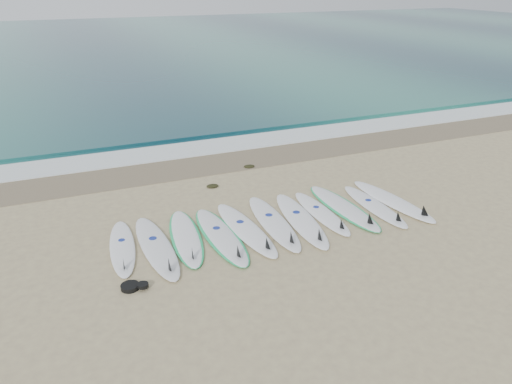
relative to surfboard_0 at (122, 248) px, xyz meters
name	(u,v)px	position (x,y,z in m)	size (l,w,h in m)	color
ground	(271,224)	(3.16, -0.08, -0.05)	(120.00, 120.00, 0.00)	tan
ocean	(95,46)	(3.16, 32.42, -0.04)	(120.00, 55.00, 0.03)	#1B5856
wet_sand_band	(211,163)	(3.16, 4.02, -0.05)	(120.00, 1.80, 0.01)	#73644C
foam_band	(197,148)	(3.16, 5.42, -0.03)	(120.00, 1.40, 0.04)	silver
wave_crest	(184,135)	(3.16, 6.92, 0.00)	(120.00, 1.00, 0.10)	#1B5856
surfboard_0	(122,248)	(0.00, 0.00, 0.00)	(0.75, 2.37, 0.30)	white
surfboard_1	(157,248)	(0.63, -0.25, 0.01)	(0.63, 2.76, 0.35)	silver
surfboard_2	(186,238)	(1.27, -0.06, 0.00)	(0.94, 2.60, 0.32)	white
surfboard_3	(221,236)	(1.94, -0.28, 0.00)	(0.67, 2.71, 0.34)	white
surfboard_4	(247,230)	(2.52, -0.25, 0.01)	(0.72, 2.76, 0.35)	white
surfboard_5	(274,223)	(3.18, -0.20, 0.01)	(0.79, 2.82, 0.36)	white
surfboard_6	(302,220)	(3.79, -0.32, 0.01)	(0.92, 2.87, 0.36)	white
surfboard_7	(322,213)	(4.37, -0.18, 0.00)	(0.57, 2.44, 0.31)	white
surfboard_8	(344,208)	(4.99, -0.11, 0.00)	(0.72, 2.75, 0.35)	white
surfboard_9	(376,206)	(5.69, -0.34, 0.00)	(0.60, 2.50, 0.32)	white
surfboard_10	(394,201)	(6.26, -0.28, 0.01)	(0.81, 2.77, 0.35)	white
seaweed_near	(212,186)	(2.63, 2.35, -0.02)	(0.31, 0.24, 0.06)	black
seaweed_far	(249,166)	(4.03, 3.30, -0.02)	(0.31, 0.24, 0.06)	black
leash_coil	(133,286)	(-0.05, -1.39, 0.00)	(0.46, 0.36, 0.11)	black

